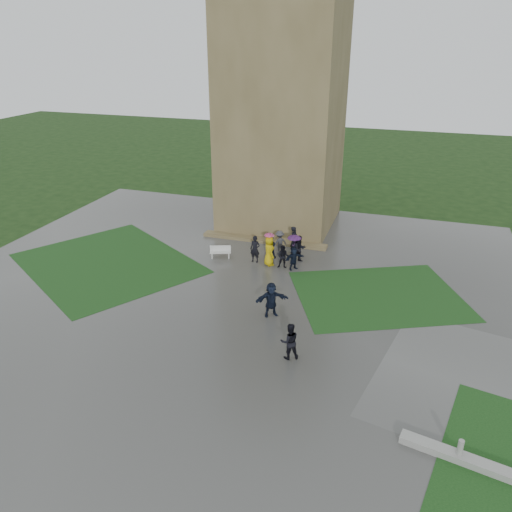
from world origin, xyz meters
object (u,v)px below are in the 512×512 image
(pedestrian_near, at_px, (290,341))
(pedestrian_mid, at_px, (271,299))
(bench, at_px, (220,252))
(tower, at_px, (283,103))

(pedestrian_near, bearing_deg, pedestrian_mid, -88.78)
(bench, height_order, pedestrian_mid, pedestrian_mid)
(pedestrian_mid, relative_size, pedestrian_near, 1.07)
(tower, relative_size, pedestrian_near, 10.18)
(tower, xyz_separation_m, bench, (-1.92, -7.89, -8.57))
(pedestrian_mid, bearing_deg, bench, 98.44)
(bench, xyz_separation_m, pedestrian_near, (7.11, -9.42, 0.48))
(tower, distance_m, bench, 11.81)
(pedestrian_mid, bearing_deg, pedestrian_near, -93.60)
(bench, height_order, pedestrian_near, pedestrian_near)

